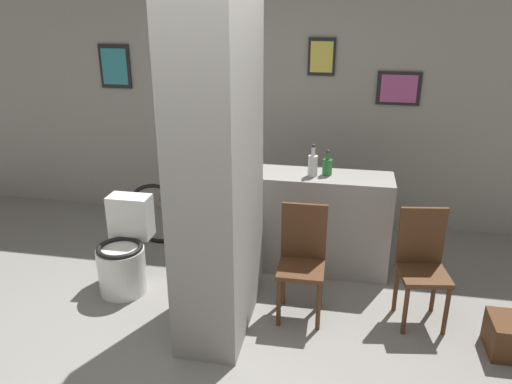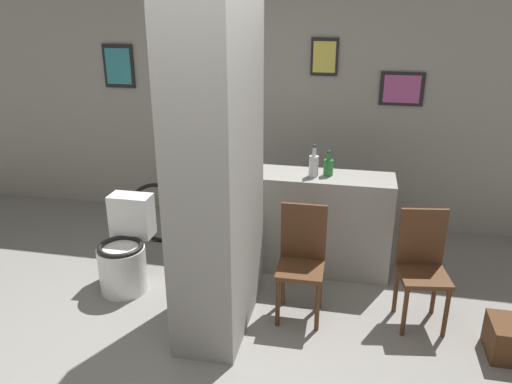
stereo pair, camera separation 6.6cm
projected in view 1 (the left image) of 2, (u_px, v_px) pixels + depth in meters
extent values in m
plane|color=gray|center=(188.00, 360.00, 3.56)|extent=(14.00, 14.00, 0.00)
cube|color=gray|center=(256.00, 106.00, 5.50)|extent=(8.00, 0.06, 2.60)
cube|color=black|center=(115.00, 66.00, 5.59)|extent=(0.36, 0.02, 0.48)
cube|color=teal|center=(114.00, 67.00, 5.58)|extent=(0.30, 0.01, 0.39)
cube|color=black|center=(399.00, 88.00, 5.11)|extent=(0.44, 0.02, 0.34)
cube|color=#B24C8C|center=(399.00, 89.00, 5.09)|extent=(0.36, 0.01, 0.28)
cube|color=black|center=(322.00, 57.00, 5.14)|extent=(0.28, 0.02, 0.38)
cube|color=#E0CC4C|center=(322.00, 57.00, 5.12)|extent=(0.23, 0.01, 0.31)
cube|color=gray|center=(218.00, 164.00, 3.57)|extent=(0.46, 1.09, 2.60)
cylinder|color=black|center=(173.00, 137.00, 3.32)|extent=(0.03, 0.40, 0.40)
cylinder|color=red|center=(171.00, 136.00, 3.32)|extent=(0.01, 0.07, 0.07)
cube|color=gray|center=(316.00, 222.00, 4.63)|extent=(1.34, 0.44, 0.94)
cylinder|color=white|center=(122.00, 270.00, 4.33)|extent=(0.41, 0.41, 0.41)
torus|color=black|center=(120.00, 248.00, 4.26)|extent=(0.39, 0.39, 0.04)
cube|color=white|center=(131.00, 216.00, 4.43)|extent=(0.37, 0.20, 0.39)
cylinder|color=#4C2D19|center=(279.00, 303.00, 3.87)|extent=(0.04, 0.04, 0.41)
cylinder|color=#4C2D19|center=(318.00, 307.00, 3.82)|extent=(0.04, 0.04, 0.41)
cylinder|color=#4C2D19|center=(283.00, 282.00, 4.15)|extent=(0.04, 0.04, 0.41)
cylinder|color=#4C2D19|center=(320.00, 285.00, 4.10)|extent=(0.04, 0.04, 0.41)
cube|color=#4C2D19|center=(301.00, 269.00, 3.90)|extent=(0.37, 0.37, 0.04)
cube|color=#4C2D19|center=(304.00, 231.00, 3.96)|extent=(0.36, 0.04, 0.47)
cylinder|color=#4C2D19|center=(405.00, 310.00, 3.77)|extent=(0.04, 0.04, 0.41)
cylinder|color=#4C2D19|center=(446.00, 311.00, 3.76)|extent=(0.04, 0.04, 0.41)
cylinder|color=#4C2D19|center=(396.00, 289.00, 4.06)|extent=(0.04, 0.04, 0.41)
cylinder|color=#4C2D19|center=(434.00, 289.00, 4.05)|extent=(0.04, 0.04, 0.41)
cube|color=#4C2D19|center=(424.00, 275.00, 3.83)|extent=(0.41, 0.41, 0.04)
cube|color=#4C2D19|center=(421.00, 235.00, 3.89)|extent=(0.36, 0.09, 0.47)
torus|color=black|center=(157.00, 214.00, 5.15)|extent=(0.66, 0.04, 0.66)
torus|color=black|center=(259.00, 222.00, 4.97)|extent=(0.66, 0.04, 0.66)
cylinder|color=#266633|center=(206.00, 202.00, 5.00)|extent=(1.00, 0.04, 0.04)
cylinder|color=#266633|center=(181.00, 200.00, 5.04)|extent=(0.03, 0.03, 0.34)
cylinder|color=#266633|center=(254.00, 206.00, 4.91)|extent=(0.03, 0.03, 0.31)
cube|color=black|center=(180.00, 183.00, 4.98)|extent=(0.16, 0.06, 0.04)
cylinder|color=#262626|center=(254.00, 191.00, 4.86)|extent=(0.03, 0.42, 0.03)
cylinder|color=silver|center=(313.00, 166.00, 4.41)|extent=(0.09, 0.09, 0.18)
cylinder|color=silver|center=(313.00, 152.00, 4.36)|extent=(0.03, 0.03, 0.08)
sphere|color=#333333|center=(314.00, 146.00, 4.34)|extent=(0.04, 0.04, 0.04)
cylinder|color=#267233|center=(327.00, 167.00, 4.44)|extent=(0.09, 0.09, 0.14)
cylinder|color=#267233|center=(328.00, 156.00, 4.40)|extent=(0.03, 0.03, 0.06)
sphere|color=#333333|center=(328.00, 152.00, 4.39)|extent=(0.04, 0.04, 0.04)
cube|color=#4C2D19|center=(512.00, 336.00, 3.59)|extent=(0.33, 0.33, 0.27)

